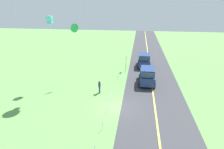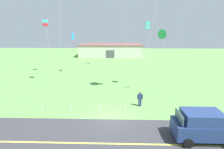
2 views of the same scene
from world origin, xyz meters
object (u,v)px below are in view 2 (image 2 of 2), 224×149
(person_adult_near, at_px, (140,99))
(kite_orange_near, at_px, (45,23))
(kite_blue_mid, at_px, (73,37))
(kite_green_far, at_px, (162,34))
(kite_purple_back, at_px, (148,25))
(warehouse_distant, at_px, (111,50))
(car_suv_foreground, at_px, (203,126))

(person_adult_near, height_order, kite_orange_near, kite_orange_near)
(kite_blue_mid, height_order, kite_orange_near, kite_orange_near)
(kite_green_far, bearing_deg, kite_purple_back, 119.15)
(kite_blue_mid, relative_size, kite_orange_near, 0.80)
(kite_green_far, relative_size, kite_purple_back, 0.90)
(warehouse_distant, bearing_deg, kite_orange_near, -105.85)
(kite_blue_mid, xyz_separation_m, kite_purple_back, (11.63, -7.81, 1.79))
(person_adult_near, relative_size, kite_blue_mid, 0.22)
(kite_blue_mid, height_order, kite_green_far, kite_green_far)
(kite_blue_mid, relative_size, kite_purple_back, 0.83)
(person_adult_near, xyz_separation_m, kite_orange_near, (-12.52, 8.03, 7.85))
(kite_orange_near, xyz_separation_m, kite_purple_back, (13.93, -1.99, -0.36))
(car_suv_foreground, bearing_deg, warehouse_distant, 101.09)
(car_suv_foreground, xyz_separation_m, warehouse_distant, (-8.29, 42.25, 0.60))
(kite_purple_back, bearing_deg, kite_green_far, -60.85)
(kite_purple_back, bearing_deg, kite_blue_mid, 146.11)
(kite_orange_near, height_order, kite_purple_back, kite_orange_near)
(kite_green_far, xyz_separation_m, kite_purple_back, (-1.36, 2.43, 1.03))
(car_suv_foreground, distance_m, warehouse_distant, 43.06)
(person_adult_near, xyz_separation_m, kite_green_far, (2.76, 3.61, 6.47))
(person_adult_near, bearing_deg, kite_purple_back, -80.34)
(car_suv_foreground, relative_size, kite_purple_back, 0.50)
(car_suv_foreground, relative_size, warehouse_distant, 0.24)
(kite_blue_mid, distance_m, kite_purple_back, 14.12)
(kite_blue_mid, xyz_separation_m, kite_orange_near, (-2.30, -5.82, 2.14))
(kite_blue_mid, distance_m, kite_orange_near, 6.61)
(car_suv_foreground, relative_size, kite_blue_mid, 0.60)
(kite_blue_mid, height_order, kite_purple_back, kite_purple_back)
(kite_green_far, bearing_deg, person_adult_near, -127.39)
(kite_blue_mid, xyz_separation_m, warehouse_distant, (5.80, 22.68, -4.82))
(car_suv_foreground, relative_size, person_adult_near, 2.75)
(kite_blue_mid, relative_size, warehouse_distant, 0.40)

